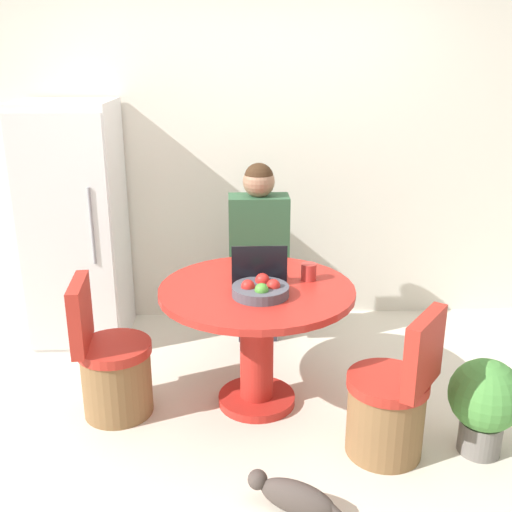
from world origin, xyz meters
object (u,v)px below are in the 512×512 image
chair_near_right_corner (390,407)px  laptop (259,272)px  dining_table (257,321)px  fruit_bowl (261,289)px  person_seated (258,248)px  cat (294,496)px  potted_plant (485,401)px  refrigerator (76,225)px  chair_left_side (112,370)px

chair_near_right_corner → laptop: bearing=-96.4°
dining_table → chair_near_right_corner: 0.87m
fruit_bowl → person_seated: bearing=88.1°
cat → potted_plant: (1.02, 0.40, 0.22)m
cat → refrigerator: bearing=-25.3°
refrigerator → dining_table: (1.22, -0.96, -0.31)m
dining_table → cat: bearing=-82.1°
refrigerator → chair_left_side: size_ratio=2.07×
fruit_bowl → refrigerator: bearing=138.8°
refrigerator → chair_left_side: bearing=-68.8°
laptop → fruit_bowl: (-0.00, -0.24, -0.01)m
refrigerator → cat: (1.35, -1.87, -0.76)m
chair_near_right_corner → fruit_bowl: bearing=-83.0°
refrigerator → dining_table: refrigerator is taller
dining_table → laptop: laptop is taller
dining_table → cat: (0.13, -0.91, -0.45)m
fruit_bowl → chair_near_right_corner: bearing=-30.4°
laptop → potted_plant: bearing=150.9°
laptop → potted_plant: size_ratio=0.59×
chair_left_side → chair_near_right_corner: bearing=-110.9°
chair_near_right_corner → fruit_bowl: size_ratio=2.65×
laptop → fruit_bowl: laptop is taller
dining_table → chair_left_side: size_ratio=1.35×
cat → chair_near_right_corner: bearing=-113.7°
laptop → potted_plant: laptop is taller
refrigerator → potted_plant: (2.37, -1.47, -0.55)m
potted_plant → person_seated: bearing=130.5°
chair_left_side → fruit_bowl: bearing=-98.7°
cat → potted_plant: size_ratio=0.83×
laptop → potted_plant: (1.13, -0.63, -0.49)m
chair_left_side → chair_near_right_corner: same height
chair_left_side → cat: (0.95, -0.85, -0.19)m
chair_left_side → laptop: size_ratio=2.64×
potted_plant → refrigerator: bearing=148.1°
dining_table → chair_near_right_corner: (0.66, -0.50, -0.26)m
refrigerator → dining_table: bearing=-38.1°
chair_left_side → person_seated: person_seated is taller
fruit_bowl → potted_plant: bearing=-19.0°
person_seated → laptop: bearing=87.4°
refrigerator → dining_table: size_ratio=1.54×
chair_left_side → laptop: (0.84, 0.17, 0.52)m
refrigerator → person_seated: bearing=-8.3°
person_seated → fruit_bowl: (-0.03, -0.90, 0.06)m
laptop → potted_plant: 1.38m
dining_table → chair_left_side: 0.87m
refrigerator → laptop: (1.24, -0.85, -0.06)m
dining_table → laptop: (0.02, 0.11, 0.26)m
fruit_bowl → potted_plant: size_ratio=0.59×
person_seated → potted_plant: bearing=130.5°
refrigerator → potted_plant: size_ratio=3.24×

